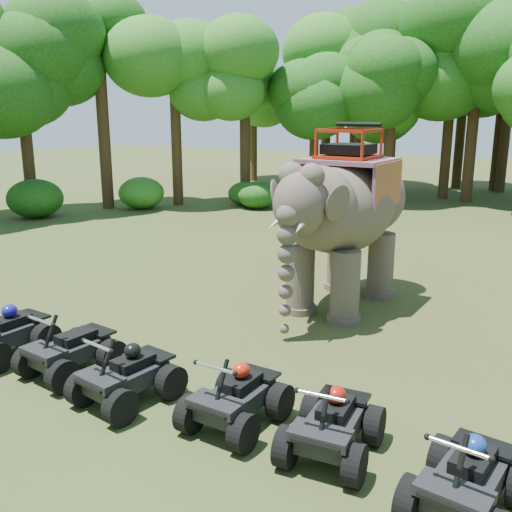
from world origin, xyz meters
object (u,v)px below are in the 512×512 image
object	(u,v)px
atv_2	(126,368)
atv_3	(236,389)
elephant	(344,217)
atv_0	(4,326)
atv_1	(70,342)
atv_5	(469,469)
atv_4	(333,416)

from	to	relation	value
atv_2	atv_3	distance (m)	2.04
elephant	atv_0	bearing A→B (deg)	-122.75
atv_0	atv_1	bearing A→B (deg)	7.67
atv_2	atv_3	bearing A→B (deg)	16.54
atv_2	atv_5	bearing A→B (deg)	7.77
atv_0	atv_3	size ratio (longest dim) A/B	1.06
atv_5	atv_0	bearing A→B (deg)	-174.23
atv_1	atv_3	world-z (taller)	atv_1
atv_1	elephant	bearing A→B (deg)	71.54
atv_2	atv_4	size ratio (longest dim) A/B	1.02
elephant	atv_2	world-z (taller)	elephant
atv_1	atv_2	xyz separation A→B (m)	(1.68, -0.26, -0.01)
elephant	atv_2	size ratio (longest dim) A/B	3.19
elephant	atv_3	bearing A→B (deg)	-80.20
atv_0	atv_1	size ratio (longest dim) A/B	1.03
atv_0	atv_5	xyz separation A→B (m)	(9.02, -0.11, -0.03)
atv_3	atv_5	world-z (taller)	atv_5
atv_2	atv_3	size ratio (longest dim) A/B	1.01
atv_1	atv_5	distance (m)	7.28
elephant	atv_2	xyz separation A→B (m)	(-1.19, -6.69, -1.65)
elephant	atv_1	world-z (taller)	elephant
atv_0	atv_3	distance (m)	5.45
atv_2	atv_5	size ratio (longest dim) A/B	1.00
elephant	atv_3	size ratio (longest dim) A/B	3.22
elephant	atv_5	xyz separation A→B (m)	(4.41, -6.67, -1.66)
elephant	atv_4	bearing A→B (deg)	-66.41
atv_0	atv_4	bearing A→B (deg)	4.88
atv_1	atv_5	bearing A→B (deg)	3.64
atv_0	atv_4	xyz separation A→B (m)	(7.08, 0.23, -0.04)
atv_1	atv_3	bearing A→B (deg)	6.41
atv_4	atv_5	world-z (taller)	atv_5
atv_1	atv_4	xyz separation A→B (m)	(5.33, 0.08, -0.02)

